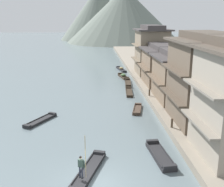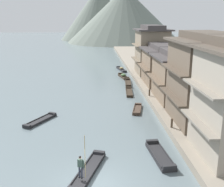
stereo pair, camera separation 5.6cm
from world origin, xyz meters
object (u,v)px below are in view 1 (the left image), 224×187
(mooring_post_dock_near, at_px, (172,123))
(boat_midriver_drifting, at_px, (160,155))
(boat_moored_second, at_px, (121,69))
(boat_midriver_upstream, at_px, (129,92))
(boatman_person, at_px, (81,164))
(house_waterfront_far, at_px, (151,50))
(house_waterfront_narrow, at_px, (162,64))
(boat_foreground_poled, at_px, (88,171))
(house_waterfront_second, at_px, (206,79))
(boat_moored_far, at_px, (128,83))
(boat_upstream_distant, at_px, (40,120))
(mooring_post_dock_mid, at_px, (149,92))
(house_waterfront_tall, at_px, (177,76))
(boat_moored_third, at_px, (123,76))
(boat_moored_nearest, at_px, (137,109))

(mooring_post_dock_near, bearing_deg, boat_midriver_drifting, -114.99)
(boat_moored_second, bearing_deg, boat_midriver_upstream, -91.80)
(boatman_person, xyz_separation_m, house_waterfront_far, (11.33, 34.27, 3.53))
(house_waterfront_narrow, bearing_deg, boatman_person, -113.61)
(boat_foreground_poled, bearing_deg, boat_midriver_drifting, 18.55)
(boatman_person, xyz_separation_m, house_waterfront_second, (11.68, 9.41, 3.52))
(boat_moored_far, bearing_deg, boatman_person, -102.80)
(boat_midriver_drifting, height_order, boat_midriver_upstream, boat_midriver_drifting)
(boat_foreground_poled, distance_m, boat_upstream_distant, 11.73)
(boat_foreground_poled, bearing_deg, mooring_post_dock_mid, 66.31)
(house_waterfront_tall, height_order, mooring_post_dock_near, house_waterfront_tall)
(house_waterfront_tall, bearing_deg, mooring_post_dock_mid, 151.33)
(boat_moored_far, bearing_deg, house_waterfront_far, 50.89)
(house_waterfront_tall, relative_size, mooring_post_dock_mid, 9.57)
(boat_moored_far, xyz_separation_m, house_waterfront_second, (5.27, -18.82, 4.76))
(mooring_post_dock_mid, bearing_deg, house_waterfront_tall, -28.67)
(boat_upstream_distant, xyz_separation_m, mooring_post_dock_near, (13.00, -4.02, 0.96))
(boat_moored_far, height_order, boat_midriver_upstream, boat_moored_far)
(boat_midriver_drifting, xyz_separation_m, house_waterfront_far, (5.32, 31.07, 4.77))
(boat_foreground_poled, distance_m, house_waterfront_far, 35.04)
(boat_upstream_distant, bearing_deg, house_waterfront_far, 54.22)
(boat_moored_far, relative_size, mooring_post_dock_mid, 5.99)
(boat_midriver_upstream, xyz_separation_m, house_waterfront_tall, (5.31, -5.53, 3.52))
(boat_moored_far, distance_m, boat_midriver_upstream, 5.47)
(house_waterfront_narrow, bearing_deg, boat_midriver_drifting, -103.22)
(house_waterfront_tall, distance_m, mooring_post_dock_mid, 4.35)
(house_waterfront_tall, relative_size, house_waterfront_narrow, 0.99)
(boat_moored_third, relative_size, boat_upstream_distant, 1.05)
(boat_foreground_poled, bearing_deg, house_waterfront_far, 71.67)
(boat_foreground_poled, bearing_deg, boat_moored_second, 81.37)
(boat_moored_far, bearing_deg, mooring_post_dock_mid, -79.46)
(boat_moored_second, bearing_deg, boat_moored_nearest, -91.23)
(boat_upstream_distant, distance_m, house_waterfront_far, 28.11)
(house_waterfront_tall, distance_m, mooring_post_dock_near, 10.28)
(boat_moored_nearest, bearing_deg, mooring_post_dock_near, -72.73)
(boat_upstream_distant, bearing_deg, boat_midriver_drifting, -38.36)
(boat_moored_second, height_order, boat_midriver_drifting, boat_moored_second)
(boat_moored_second, relative_size, house_waterfront_narrow, 0.70)
(boat_moored_far, xyz_separation_m, house_waterfront_narrow, (4.95, -2.24, 3.46))
(boat_moored_far, bearing_deg, boat_midriver_drifting, -90.92)
(house_waterfront_tall, bearing_deg, house_waterfront_narrow, 89.14)
(house_waterfront_far, bearing_deg, house_waterfront_second, -89.19)
(boat_foreground_poled, distance_m, mooring_post_dock_mid, 19.25)
(boat_midriver_drifting, xyz_separation_m, house_waterfront_second, (5.68, 6.20, 4.77))
(boatman_person, xyz_separation_m, boat_moored_second, (6.51, 41.45, -1.22))
(boat_foreground_poled, relative_size, mooring_post_dock_near, 6.34)
(boat_moored_second, height_order, boat_moored_far, boat_moored_second)
(boatman_person, bearing_deg, boat_moored_third, 79.64)
(boat_moored_far, relative_size, boat_upstream_distant, 1.19)
(boat_moored_second, bearing_deg, house_waterfront_narrow, -72.59)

